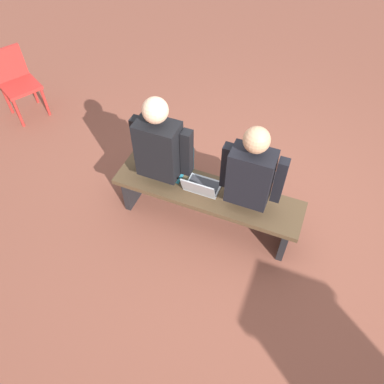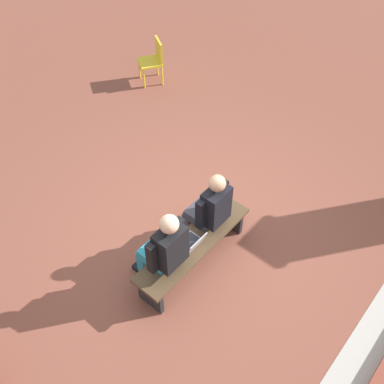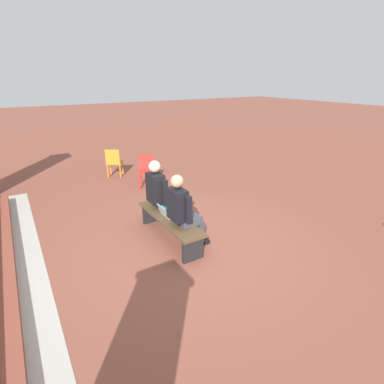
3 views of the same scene
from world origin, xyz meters
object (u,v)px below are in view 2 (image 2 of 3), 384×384
Objects in this scene: person_student at (209,208)px; laptop at (191,243)px; bench at (194,247)px; plastic_chair_near_bench_left at (154,59)px; person_adult at (164,248)px.

laptop is (0.44, 0.08, -0.22)m from person_student.
bench is 1.34× the size of person_student.
bench is at bearing 50.20° from plastic_chair_near_bench_left.
bench is 5.62× the size of laptop.
laptop is at bearing 168.39° from person_adult.
person_student is at bearing 179.85° from person_adult.
person_student reaches higher than plastic_chair_near_bench_left.
plastic_chair_near_bench_left is at bearing -129.80° from bench.
person_student is at bearing -170.08° from bench.
plastic_chair_near_bench_left is (-2.79, -3.35, 0.13)m from bench.
laptop is 0.38× the size of plastic_chair_near_bench_left.
person_student is 0.84m from person_adult.
plastic_chair_near_bench_left is at bearing -126.24° from person_student.
plastic_chair_near_bench_left is at bearing -130.25° from laptop.
laptop is at bearing 10.22° from person_student.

